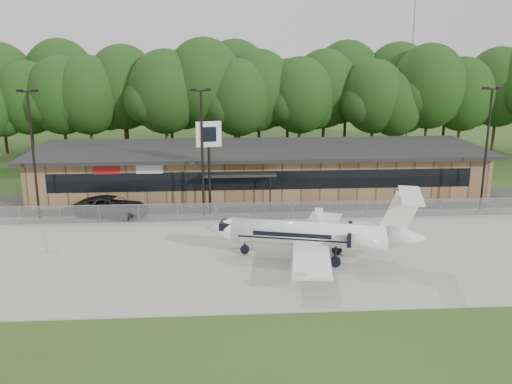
{
  "coord_description": "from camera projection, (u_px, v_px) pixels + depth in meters",
  "views": [
    {
      "loc": [
        -3.72,
        -27.78,
        13.59
      ],
      "look_at": [
        -1.07,
        12.0,
        3.13
      ],
      "focal_mm": 40.0,
      "sensor_mm": 36.0,
      "label": 1
    }
  ],
  "objects": [
    {
      "name": "suv",
      "position": [
        112.0,
        207.0,
        45.77
      ],
      "size": [
        6.44,
        4.32,
        1.64
      ],
      "primitive_type": "imported",
      "rotation": [
        0.0,
        0.0,
        1.28
      ],
      "color": "#2C2C2E",
      "rests_on": "ground"
    },
    {
      "name": "light_pole_mid",
      "position": [
        202.0,
        143.0,
        44.59
      ],
      "size": [
        1.55,
        0.3,
        10.23
      ],
      "color": "black",
      "rests_on": "ground"
    },
    {
      "name": "radio_mast",
      "position": [
        412.0,
        51.0,
        75.07
      ],
      "size": [
        0.2,
        0.2,
        25.0
      ],
      "primitive_type": "cylinder",
      "color": "gray",
      "rests_on": "ground"
    },
    {
      "name": "ground",
      "position": [
        291.0,
        305.0,
        30.5
      ],
      "size": [
        160.0,
        160.0,
        0.0
      ],
      "primitive_type": "plane",
      "color": "#394F1C",
      "rests_on": "ground"
    },
    {
      "name": "treeline",
      "position": [
        248.0,
        95.0,
        69.13
      ],
      "size": [
        72.0,
        12.0,
        15.0
      ],
      "primitive_type": null,
      "color": "#153B12",
      "rests_on": "ground"
    },
    {
      "name": "fence",
      "position": [
        267.0,
        211.0,
        44.78
      ],
      "size": [
        46.0,
        0.04,
        1.52
      ],
      "color": "gray",
      "rests_on": "ground"
    },
    {
      "name": "terminal",
      "position": [
        259.0,
        169.0,
        53.05
      ],
      "size": [
        41.0,
        11.65,
        4.3
      ],
      "color": "#926E49",
      "rests_on": "ground"
    },
    {
      "name": "light_pole_left",
      "position": [
        32.0,
        145.0,
        43.75
      ],
      "size": [
        1.55,
        0.3,
        10.23
      ],
      "color": "black",
      "rests_on": "ground"
    },
    {
      "name": "light_pole_right",
      "position": [
        487.0,
        140.0,
        46.07
      ],
      "size": [
        1.55,
        0.3,
        10.23
      ],
      "color": "black",
      "rests_on": "ground"
    },
    {
      "name": "apron",
      "position": [
        276.0,
        251.0,
        38.21
      ],
      "size": [
        64.0,
        18.0,
        0.08
      ],
      "primitive_type": "cube",
      "color": "#9E9B93",
      "rests_on": "ground"
    },
    {
      "name": "business_jet",
      "position": [
        317.0,
        235.0,
        36.31
      ],
      "size": [
        14.1,
        12.67,
        4.77
      ],
      "rotation": [
        0.0,
        0.0,
        -0.25
      ],
      "color": "white",
      "rests_on": "ground"
    },
    {
      "name": "pole_sign",
      "position": [
        209.0,
        144.0,
        44.94
      ],
      "size": [
        2.01,
        0.6,
        7.63
      ],
      "rotation": [
        0.0,
        0.0,
        0.19
      ],
      "color": "black",
      "rests_on": "ground"
    },
    {
      "name": "parking_lot",
      "position": [
        263.0,
        204.0,
        49.31
      ],
      "size": [
        50.0,
        9.0,
        0.06
      ],
      "primitive_type": "cube",
      "color": "#383835",
      "rests_on": "ground"
    }
  ]
}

